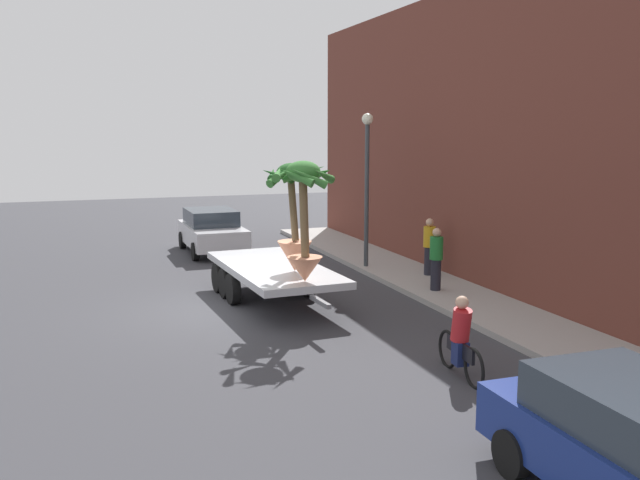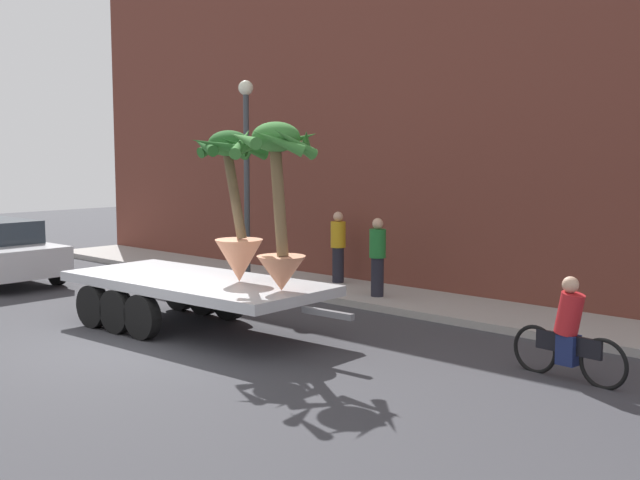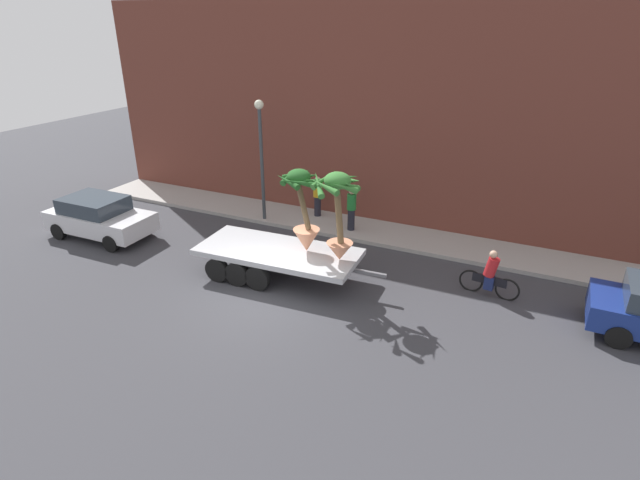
{
  "view_description": "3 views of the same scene",
  "coord_description": "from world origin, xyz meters",
  "px_view_note": "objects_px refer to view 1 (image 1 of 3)",
  "views": [
    {
      "loc": [
        16.47,
        -3.28,
        4.45
      ],
      "look_at": [
        1.75,
        1.95,
        1.93
      ],
      "focal_mm": 38.27,
      "sensor_mm": 36.0,
      "label": 1
    },
    {
      "loc": [
        11.0,
        -7.39,
        3.28
      ],
      "look_at": [
        2.62,
        1.6,
        1.89
      ],
      "focal_mm": 43.98,
      "sensor_mm": 36.0,
      "label": 2
    },
    {
      "loc": [
        7.2,
        -11.18,
        7.91
      ],
      "look_at": [
        1.2,
        1.35,
        1.63
      ],
      "focal_mm": 28.05,
      "sensor_mm": 36.0,
      "label": 3
    }
  ],
  "objects_px": {
    "flatbed_trailer": "(271,272)",
    "cyclist": "(461,341)",
    "street_lamp": "(367,170)",
    "pedestrian_far_left": "(436,258)",
    "pedestrian_near_gate": "(429,245)",
    "potted_palm_middle": "(303,212)",
    "trailing_car": "(212,230)",
    "potted_palm_rear": "(293,218)"
  },
  "relations": [
    {
      "from": "flatbed_trailer",
      "to": "street_lamp",
      "type": "distance_m",
      "value": 5.34
    },
    {
      "from": "cyclist",
      "to": "pedestrian_near_gate",
      "type": "xyz_separation_m",
      "value": [
        -7.49,
        3.42,
        0.37
      ]
    },
    {
      "from": "potted_palm_rear",
      "to": "potted_palm_middle",
      "type": "height_order",
      "value": "potted_palm_middle"
    },
    {
      "from": "pedestrian_near_gate",
      "to": "pedestrian_far_left",
      "type": "distance_m",
      "value": 2.01
    },
    {
      "from": "potted_palm_rear",
      "to": "trailing_car",
      "type": "height_order",
      "value": "potted_palm_rear"
    },
    {
      "from": "cyclist",
      "to": "street_lamp",
      "type": "bearing_deg",
      "value": 166.91
    },
    {
      "from": "cyclist",
      "to": "potted_palm_rear",
      "type": "bearing_deg",
      "value": -165.81
    },
    {
      "from": "potted_palm_rear",
      "to": "street_lamp",
      "type": "xyz_separation_m",
      "value": [
        -3.7,
        3.6,
        0.93
      ]
    },
    {
      "from": "potted_palm_middle",
      "to": "trailing_car",
      "type": "bearing_deg",
      "value": -178.27
    },
    {
      "from": "flatbed_trailer",
      "to": "trailing_car",
      "type": "bearing_deg",
      "value": -179.05
    },
    {
      "from": "potted_palm_rear",
      "to": "cyclist",
      "type": "height_order",
      "value": "potted_palm_rear"
    },
    {
      "from": "potted_palm_middle",
      "to": "street_lamp",
      "type": "height_order",
      "value": "street_lamp"
    },
    {
      "from": "potted_palm_middle",
      "to": "pedestrian_far_left",
      "type": "relative_size",
      "value": 1.63
    },
    {
      "from": "street_lamp",
      "to": "flatbed_trailer",
      "type": "bearing_deg",
      "value": -55.68
    },
    {
      "from": "pedestrian_far_left",
      "to": "street_lamp",
      "type": "height_order",
      "value": "street_lamp"
    },
    {
      "from": "cyclist",
      "to": "pedestrian_near_gate",
      "type": "height_order",
      "value": "pedestrian_near_gate"
    },
    {
      "from": "flatbed_trailer",
      "to": "trailing_car",
      "type": "distance_m",
      "value": 7.6
    },
    {
      "from": "pedestrian_near_gate",
      "to": "pedestrian_far_left",
      "type": "height_order",
      "value": "same"
    },
    {
      "from": "flatbed_trailer",
      "to": "potted_palm_rear",
      "type": "distance_m",
      "value": 1.89
    },
    {
      "from": "pedestrian_far_left",
      "to": "potted_palm_middle",
      "type": "bearing_deg",
      "value": -73.54
    },
    {
      "from": "potted_palm_rear",
      "to": "potted_palm_middle",
      "type": "xyz_separation_m",
      "value": [
        1.24,
        -0.13,
        0.3
      ]
    },
    {
      "from": "trailing_car",
      "to": "street_lamp",
      "type": "xyz_separation_m",
      "value": [
        4.94,
        4.03,
        2.4
      ]
    },
    {
      "from": "flatbed_trailer",
      "to": "pedestrian_near_gate",
      "type": "bearing_deg",
      "value": 98.9
    },
    {
      "from": "potted_palm_middle",
      "to": "pedestrian_far_left",
      "type": "bearing_deg",
      "value": 106.46
    },
    {
      "from": "flatbed_trailer",
      "to": "trailing_car",
      "type": "xyz_separation_m",
      "value": [
        -7.6,
        -0.13,
        0.08
      ]
    },
    {
      "from": "flatbed_trailer",
      "to": "pedestrian_near_gate",
      "type": "height_order",
      "value": "pedestrian_near_gate"
    },
    {
      "from": "pedestrian_far_left",
      "to": "flatbed_trailer",
      "type": "bearing_deg",
      "value": -103.42
    },
    {
      "from": "cyclist",
      "to": "street_lamp",
      "type": "relative_size",
      "value": 0.38
    },
    {
      "from": "cyclist",
      "to": "pedestrian_far_left",
      "type": "height_order",
      "value": "pedestrian_far_left"
    },
    {
      "from": "potted_palm_rear",
      "to": "cyclist",
      "type": "relative_size",
      "value": 1.46
    },
    {
      "from": "pedestrian_near_gate",
      "to": "pedestrian_far_left",
      "type": "bearing_deg",
      "value": -23.24
    },
    {
      "from": "potted_palm_rear",
      "to": "pedestrian_near_gate",
      "type": "xyz_separation_m",
      "value": [
        -1.85,
        4.85,
        -1.26
      ]
    },
    {
      "from": "cyclist",
      "to": "pedestrian_far_left",
      "type": "distance_m",
      "value": 6.24
    },
    {
      "from": "potted_palm_rear",
      "to": "flatbed_trailer",
      "type": "bearing_deg",
      "value": -163.78
    },
    {
      "from": "cyclist",
      "to": "pedestrian_far_left",
      "type": "bearing_deg",
      "value": 155.0
    },
    {
      "from": "flatbed_trailer",
      "to": "cyclist",
      "type": "relative_size",
      "value": 3.44
    },
    {
      "from": "cyclist",
      "to": "trailing_car",
      "type": "bearing_deg",
      "value": -172.6
    },
    {
      "from": "flatbed_trailer",
      "to": "cyclist",
      "type": "xyz_separation_m",
      "value": [
        6.68,
        1.73,
        -0.08
      ]
    },
    {
      "from": "flatbed_trailer",
      "to": "pedestrian_near_gate",
      "type": "relative_size",
      "value": 3.7
    },
    {
      "from": "trailing_car",
      "to": "pedestrian_near_gate",
      "type": "distance_m",
      "value": 8.61
    },
    {
      "from": "pedestrian_far_left",
      "to": "potted_palm_rear",
      "type": "bearing_deg",
      "value": -90.01
    },
    {
      "from": "trailing_car",
      "to": "flatbed_trailer",
      "type": "bearing_deg",
      "value": 0.95
    }
  ]
}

